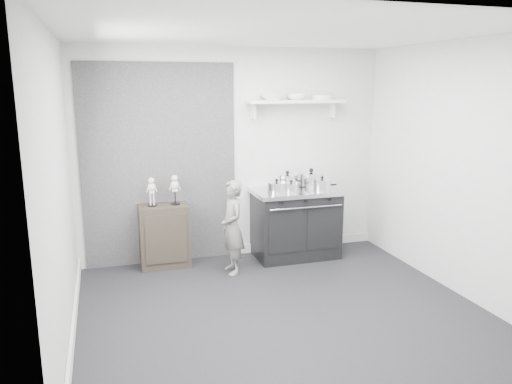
% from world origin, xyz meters
% --- Properties ---
extents(ground, '(4.00, 4.00, 0.00)m').
position_xyz_m(ground, '(0.00, 0.00, 0.00)').
color(ground, black).
rests_on(ground, ground).
extents(room_shell, '(4.02, 3.62, 2.71)m').
position_xyz_m(room_shell, '(-0.09, 0.15, 1.64)').
color(room_shell, '#BABAB7').
rests_on(room_shell, ground).
extents(wall_shelf, '(1.30, 0.26, 0.24)m').
position_xyz_m(wall_shelf, '(0.80, 1.68, 2.01)').
color(wall_shelf, silver).
rests_on(wall_shelf, room_shell).
extents(stove, '(1.13, 0.70, 0.90)m').
position_xyz_m(stove, '(0.74, 1.48, 0.46)').
color(stove, black).
rests_on(stove, ground).
extents(side_cabinet, '(0.60, 0.35, 0.78)m').
position_xyz_m(side_cabinet, '(-0.95, 1.61, 0.39)').
color(side_cabinet, black).
rests_on(side_cabinet, ground).
extents(child, '(0.30, 0.43, 1.14)m').
position_xyz_m(child, '(-0.20, 1.15, 0.57)').
color(child, slate).
rests_on(child, ground).
extents(pot_front_left, '(0.33, 0.25, 0.18)m').
position_xyz_m(pot_front_left, '(0.44, 1.37, 0.97)').
color(pot_front_left, silver).
rests_on(pot_front_left, stove).
extents(pot_back_left, '(0.37, 0.28, 0.23)m').
position_xyz_m(pot_back_left, '(0.66, 1.58, 1.00)').
color(pot_back_left, silver).
rests_on(pot_back_left, stove).
extents(pot_back_right, '(0.41, 0.33, 0.25)m').
position_xyz_m(pot_back_right, '(0.99, 1.55, 1.00)').
color(pot_back_right, silver).
rests_on(pot_back_right, stove).
extents(pot_front_right, '(0.31, 0.23, 0.19)m').
position_xyz_m(pot_front_right, '(1.03, 1.30, 0.98)').
color(pot_front_right, silver).
rests_on(pot_front_right, stove).
extents(pot_front_center, '(0.30, 0.21, 0.16)m').
position_xyz_m(pot_front_center, '(0.63, 1.35, 0.96)').
color(pot_front_center, silver).
rests_on(pot_front_center, stove).
extents(skeleton_full, '(0.11, 0.07, 0.41)m').
position_xyz_m(skeleton_full, '(-1.08, 1.61, 0.99)').
color(skeleton_full, beige).
rests_on(skeleton_full, side_cabinet).
extents(skeleton_torso, '(0.12, 0.08, 0.42)m').
position_xyz_m(skeleton_torso, '(-0.80, 1.61, 1.00)').
color(skeleton_torso, beige).
rests_on(skeleton_torso, side_cabinet).
extents(bowl_large, '(0.27, 0.27, 0.07)m').
position_xyz_m(bowl_large, '(0.47, 1.67, 2.07)').
color(bowl_large, white).
rests_on(bowl_large, wall_shelf).
extents(bowl_small, '(0.24, 0.24, 0.08)m').
position_xyz_m(bowl_small, '(0.80, 1.67, 2.08)').
color(bowl_small, white).
rests_on(bowl_small, wall_shelf).
extents(plate_stack, '(0.28, 0.28, 0.06)m').
position_xyz_m(plate_stack, '(1.17, 1.67, 2.07)').
color(plate_stack, silver).
rests_on(plate_stack, wall_shelf).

